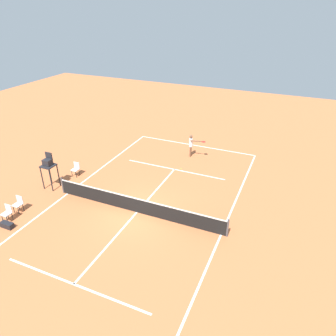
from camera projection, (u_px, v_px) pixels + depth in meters
ground_plane at (137, 212)px, 17.90m from camera, size 60.00×60.00×0.00m
court_lines at (137, 212)px, 17.90m from camera, size 9.96×20.57×0.01m
tennis_net at (137, 205)px, 17.67m from camera, size 10.56×0.10×1.07m
player_serving at (191, 144)px, 23.87m from camera, size 1.33×0.46×1.76m
tennis_ball at (181, 169)px, 22.47m from camera, size 0.07×0.07×0.07m
umpire_chair at (48, 165)px, 19.56m from camera, size 0.80×0.80×2.41m
courtside_chair_near at (18, 203)px, 17.75m from camera, size 0.44×0.46×0.95m
courtside_chair_mid at (76, 168)px, 21.44m from camera, size 0.44×0.46×0.95m
courtside_chair_far at (7, 212)px, 17.00m from camera, size 0.44×0.46×0.95m
equipment_bag at (7, 225)px, 16.63m from camera, size 0.76×0.32×0.30m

